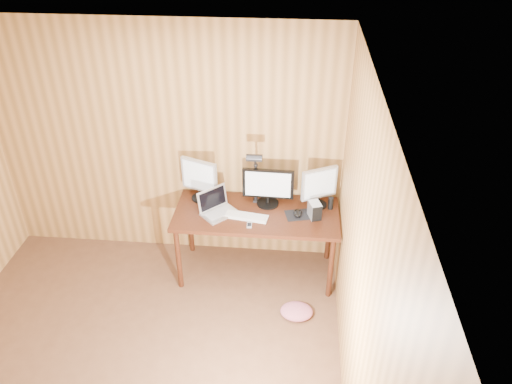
# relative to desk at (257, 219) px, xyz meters

# --- Properties ---
(room_shell) EXTENTS (4.00, 4.00, 4.00)m
(room_shell) POSITION_rel_desk_xyz_m (-0.93, -1.70, 0.62)
(room_shell) COLOR brown
(room_shell) RESTS_ON ground
(desk) EXTENTS (1.60, 0.70, 0.75)m
(desk) POSITION_rel_desk_xyz_m (0.00, 0.00, 0.00)
(desk) COLOR #3C190C
(desk) RESTS_ON floor
(monitor_center) EXTENTS (0.50, 0.22, 0.39)m
(monitor_center) POSITION_rel_desk_xyz_m (0.10, 0.09, 0.32)
(monitor_center) COLOR black
(monitor_center) RESTS_ON desk
(monitor_left) EXTENTS (0.38, 0.19, 0.44)m
(monitor_left) POSITION_rel_desk_xyz_m (-0.59, 0.13, 0.36)
(monitor_left) COLOR black
(monitor_left) RESTS_ON desk
(monitor_right) EXTENTS (0.35, 0.20, 0.42)m
(monitor_right) POSITION_rel_desk_xyz_m (0.60, 0.11, 0.35)
(monitor_right) COLOR black
(monitor_right) RESTS_ON desk
(laptop) EXTENTS (0.41, 0.41, 0.23)m
(laptop) POSITION_rel_desk_xyz_m (-0.39, -0.10, 0.18)
(laptop) COLOR silver
(laptop) RESTS_ON desk
(keyboard) EXTENTS (0.44, 0.20, 0.02)m
(keyboard) POSITION_rel_desk_xyz_m (-0.09, -0.16, 0.13)
(keyboard) COLOR white
(keyboard) RESTS_ON desk
(mousepad) EXTENTS (0.27, 0.24, 0.00)m
(mousepad) POSITION_rel_desk_xyz_m (0.40, -0.08, 0.12)
(mousepad) COLOR black
(mousepad) RESTS_ON desk
(mouse) EXTENTS (0.12, 0.14, 0.04)m
(mouse) POSITION_rel_desk_xyz_m (0.40, -0.08, 0.15)
(mouse) COLOR black
(mouse) RESTS_ON mousepad
(hard_drive) EXTENTS (0.14, 0.17, 0.16)m
(hard_drive) POSITION_rel_desk_xyz_m (0.56, -0.10, 0.20)
(hard_drive) COLOR silver
(hard_drive) RESTS_ON desk
(phone) EXTENTS (0.05, 0.09, 0.01)m
(phone) POSITION_rel_desk_xyz_m (-0.05, -0.29, 0.13)
(phone) COLOR silver
(phone) RESTS_ON desk
(speaker) EXTENTS (0.05, 0.05, 0.12)m
(speaker) POSITION_rel_desk_xyz_m (0.72, 0.06, 0.18)
(speaker) COLOR black
(speaker) RESTS_ON desk
(desk_lamp) EXTENTS (0.15, 0.21, 0.65)m
(desk_lamp) POSITION_rel_desk_xyz_m (-0.03, 0.05, 0.52)
(desk_lamp) COLOR black
(desk_lamp) RESTS_ON desk
(fabric_pile) EXTENTS (0.36, 0.33, 0.10)m
(fabric_pile) POSITION_rel_desk_xyz_m (0.43, -0.66, -0.58)
(fabric_pile) COLOR #B7596C
(fabric_pile) RESTS_ON floor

